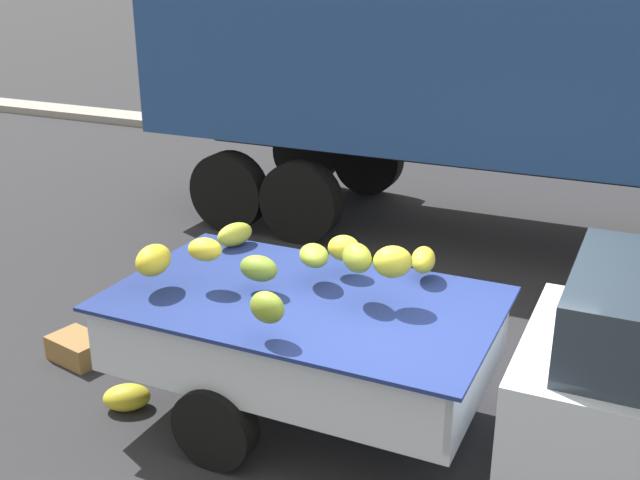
# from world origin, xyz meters

# --- Properties ---
(ground) EXTENTS (220.00, 220.00, 0.00)m
(ground) POSITION_xyz_m (0.00, 0.00, 0.00)
(ground) COLOR #28282B
(curb_strip) EXTENTS (80.00, 0.80, 0.16)m
(curb_strip) POSITION_xyz_m (0.00, 8.99, 0.08)
(curb_strip) COLOR gray
(curb_strip) RESTS_ON ground
(pickup_truck) EXTENTS (5.20, 1.82, 1.70)m
(pickup_truck) POSITION_xyz_m (1.25, 0.12, 0.88)
(pickup_truck) COLOR silver
(pickup_truck) RESTS_ON ground
(semi_trailer) EXTENTS (12.02, 2.72, 3.95)m
(semi_trailer) POSITION_xyz_m (0.85, 5.00, 2.54)
(semi_trailer) COLOR navy
(semi_trailer) RESTS_ON ground
(fallen_banana_bunch_near_tailgate) EXTENTS (0.47, 0.44, 0.21)m
(fallen_banana_bunch_near_tailgate) POSITION_xyz_m (-2.20, -0.40, 0.11)
(fallen_banana_bunch_near_tailgate) COLOR gold
(fallen_banana_bunch_near_tailgate) RESTS_ON ground
(produce_crate) EXTENTS (0.58, 0.45, 0.23)m
(produce_crate) POSITION_xyz_m (-3.14, 0.07, 0.11)
(produce_crate) COLOR olive
(produce_crate) RESTS_ON ground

